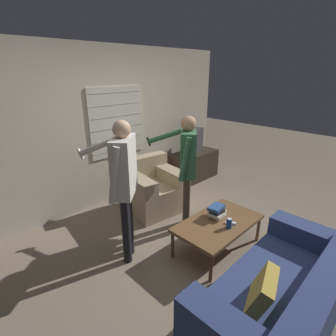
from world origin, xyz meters
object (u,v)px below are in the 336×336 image
object	(u,v)px
coffee_table	(218,224)
book_stack	(217,212)
spare_remote	(230,223)
person_left_standing	(123,176)
person_right_standing	(187,160)
armchair_beige	(153,189)
soda_can	(229,223)
couch_blue	(282,300)
tv	(194,142)

from	to	relation	value
coffee_table	book_stack	world-z (taller)	book_stack
book_stack	spare_remote	xyz separation A→B (m)	(-0.02, -0.22, -0.06)
coffee_table	book_stack	xyz separation A→B (m)	(0.09, 0.09, 0.11)
person_left_standing	person_right_standing	world-z (taller)	person_left_standing
armchair_beige	soda_can	xyz separation A→B (m)	(-0.15, -1.55, 0.11)
armchair_beige	soda_can	distance (m)	1.56
person_left_standing	person_right_standing	size ratio (longest dim) A/B	1.04
spare_remote	book_stack	bearing A→B (deg)	47.86
soda_can	person_left_standing	bearing A→B (deg)	136.68
couch_blue	person_right_standing	world-z (taller)	person_right_standing
book_stack	coffee_table	bearing A→B (deg)	-133.57
person_right_standing	book_stack	size ratio (longest dim) A/B	6.34
couch_blue	soda_can	xyz separation A→B (m)	(0.51, 0.88, 0.13)
armchair_beige	person_left_standing	world-z (taller)	person_left_standing
tv	soda_can	world-z (taller)	tv
book_stack	spare_remote	distance (m)	0.23
person_right_standing	soda_can	distance (m)	1.00
person_right_standing	soda_can	bearing A→B (deg)	-142.30
tv	book_stack	bearing A→B (deg)	26.61
coffee_table	armchair_beige	bearing A→B (deg)	84.75
person_left_standing	spare_remote	world-z (taller)	person_left_standing
book_stack	soda_can	xyz separation A→B (m)	(-0.11, -0.25, -0.01)
couch_blue	book_stack	world-z (taller)	couch_blue
armchair_beige	coffee_table	size ratio (longest dim) A/B	0.84
person_left_standing	armchair_beige	bearing A→B (deg)	-7.46
couch_blue	armchair_beige	world-z (taller)	armchair_beige
couch_blue	person_right_standing	bearing A→B (deg)	68.29
armchair_beige	spare_remote	distance (m)	1.52
couch_blue	coffee_table	distance (m)	1.17
coffee_table	person_right_standing	distance (m)	0.94
armchair_beige	person_right_standing	bearing A→B (deg)	96.34
armchair_beige	coffee_table	xyz separation A→B (m)	(-0.13, -1.38, 0.02)
armchair_beige	coffee_table	bearing A→B (deg)	92.41
tv	spare_remote	size ratio (longest dim) A/B	5.54
armchair_beige	soda_can	size ratio (longest dim) A/B	7.50
person_right_standing	soda_can	world-z (taller)	person_right_standing
coffee_table	person_left_standing	bearing A→B (deg)	143.53
couch_blue	soda_can	size ratio (longest dim) A/B	14.06
couch_blue	tv	size ratio (longest dim) A/B	2.49
tv	soda_can	distance (m)	2.50
couch_blue	armchair_beige	xyz separation A→B (m)	(0.66, 2.43, 0.02)
tv	spare_remote	xyz separation A→B (m)	(-1.50, -1.87, -0.40)
couch_blue	spare_remote	distance (m)	1.09
tv	book_stack	world-z (taller)	tv
book_stack	soda_can	distance (m)	0.28
tv	coffee_table	bearing A→B (deg)	26.52
person_right_standing	book_stack	bearing A→B (deg)	-135.52
couch_blue	armchair_beige	size ratio (longest dim) A/B	1.87
person_left_standing	book_stack	xyz separation A→B (m)	(1.00, -0.58, -0.61)
coffee_table	couch_blue	bearing A→B (deg)	-117.26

